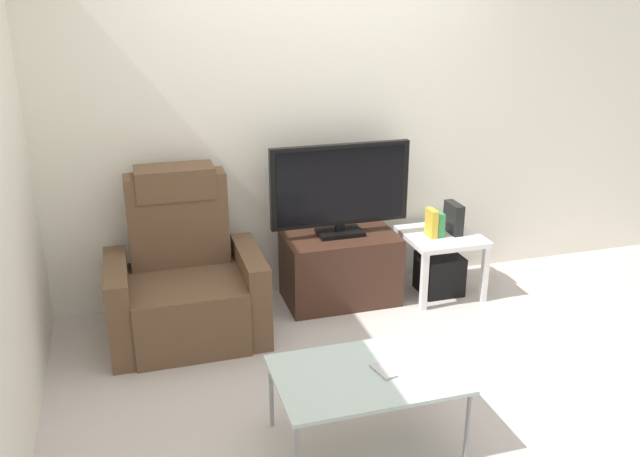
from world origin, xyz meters
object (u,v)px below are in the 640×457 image
television (340,188)px  cell_phone (383,371)px  book_middle (439,224)px  game_console (454,218)px  recliner_armchair (185,281)px  coffee_table (366,377)px  side_table (441,243)px  subwoofer_box (439,273)px  tv_stand (340,268)px  book_leftmost (431,223)px

television → cell_phone: 1.70m
book_middle → game_console: 0.14m
recliner_armchair → game_console: size_ratio=4.80×
game_console → coffee_table: game_console is taller
game_console → side_table: bearing=-173.7°
television → book_middle: 0.78m
cell_phone → television: bearing=67.2°
subwoofer_box → cell_phone: (-1.06, -1.51, 0.27)m
tv_stand → recliner_armchair: bearing=-171.4°
tv_stand → cell_phone: tv_stand is taller
book_middle → side_table: bearing=25.1°
game_console → subwoofer_box: bearing=-173.7°
coffee_table → tv_stand: bearing=76.3°
recliner_armchair → book_leftmost: size_ratio=5.25×
television → cell_phone: size_ratio=6.64×
subwoofer_box → book_leftmost: (-0.10, -0.02, 0.42)m
book_middle → recliner_armchair: bearing=-177.8°
cell_phone → subwoofer_box: bearing=42.9°
recliner_armchair → coffee_table: (0.73, -1.41, 0.01)m
book_leftmost → subwoofer_box: bearing=11.3°
subwoofer_box → book_middle: bearing=-154.9°
recliner_armchair → book_leftmost: (1.77, 0.07, 0.19)m
subwoofer_box → side_table: bearing=-116.6°
recliner_armchair → game_console: 1.97m
recliner_armchair → side_table: 1.87m
book_leftmost → television: bearing=169.7°
coffee_table → side_table: bearing=52.8°
game_console → coffee_table: (-1.23, -1.51, -0.19)m
book_middle → tv_stand: bearing=172.0°
tv_stand → game_console: size_ratio=3.55×
coffee_table → subwoofer_box: bearing=52.8°
television → book_leftmost: 0.72m
television → book_leftmost: size_ratio=4.84×
book_leftmost → book_middle: (0.06, 0.00, -0.01)m
subwoofer_box → recliner_armchair: bearing=-177.3°
tv_stand → coffee_table: bearing=-103.7°
subwoofer_box → game_console: game_console is taller
subwoofer_box → game_console: bearing=6.3°
game_console → book_middle: bearing=-167.3°
recliner_armchair → television: bearing=17.3°
television → recliner_armchair: bearing=-170.4°
side_table → game_console: 0.21m
game_console → cell_phone: (-1.15, -1.52, -0.16)m
book_leftmost → game_console: (0.19, 0.03, 0.01)m
tv_stand → game_console: game_console is taller
side_table → cell_phone: size_ratio=3.60×
recliner_armchair → cell_phone: bearing=-52.5°
recliner_armchair → cell_phone: 1.64m
television → book_leftmost: bearing=-10.3°
television → recliner_armchair: television is taller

